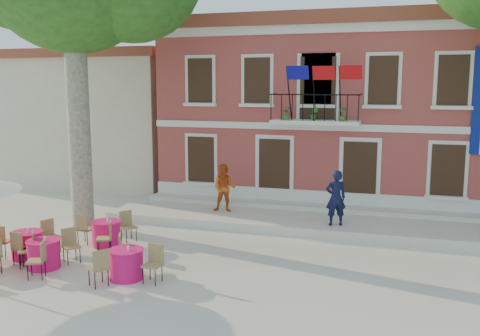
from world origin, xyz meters
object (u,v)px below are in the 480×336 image
Objects in this scene: cafe_table_0 at (27,244)px; cafe_table_3 at (44,253)px; cafe_table_1 at (126,263)px; cafe_table_4 at (106,232)px; pedestrian_navy at (336,198)px; pedestrian_orange at (224,188)px.

cafe_table_3 is (0.97, -0.56, 0.00)m from cafe_table_0.
cafe_table_3 is at bearing 178.49° from cafe_table_1.
cafe_table_3 is at bearing -103.67° from cafe_table_4.
pedestrian_navy is at bearing 32.15° from cafe_table_0.
pedestrian_orange is 6.45m from cafe_table_1.
cafe_table_1 is 1.01× the size of cafe_table_3.
pedestrian_navy is 7.34m from cafe_table_4.
cafe_table_1 is at bearing 29.75° from pedestrian_navy.
cafe_table_3 and cafe_table_4 have the same top height.
cafe_table_0 is at bearing 169.80° from cafe_table_1.
pedestrian_navy is at bearing 51.35° from cafe_table_1.
cafe_table_0 is (-8.00, -5.03, -0.79)m from pedestrian_navy.
pedestrian_navy is at bearing 38.49° from cafe_table_3.
pedestrian_navy is 0.98× the size of cafe_table_3.
cafe_table_1 and cafe_table_3 have the same top height.
cafe_table_1 and cafe_table_4 have the same top height.
cafe_table_0 is 0.99× the size of cafe_table_1.
pedestrian_navy reaches higher than pedestrian_orange.
cafe_table_1 is (-0.45, -6.39, -0.74)m from pedestrian_orange.
cafe_table_1 is (-4.52, -5.65, -0.79)m from pedestrian_navy.
pedestrian_navy reaches higher than cafe_table_1.
cafe_table_0 is 1.12m from cafe_table_3.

